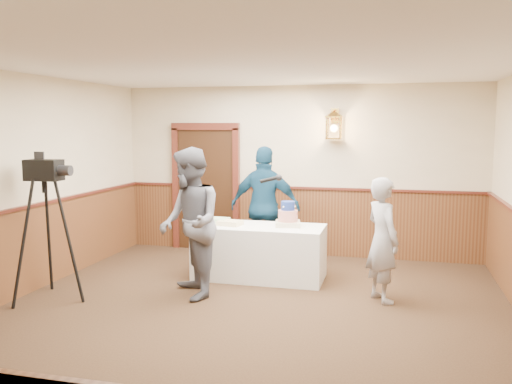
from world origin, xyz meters
TOP-DOWN VIEW (x-y plane):
  - ground at (0.00, 0.00)m, footprint 7.00×7.00m
  - room_shell at (-0.05, 0.45)m, footprint 6.02×7.02m
  - display_table at (-0.26, 1.90)m, footprint 1.80×0.80m
  - tiered_cake at (0.13, 1.98)m, footprint 0.40×0.40m
  - sheet_cake_yellow at (-0.67, 1.84)m, footprint 0.35×0.29m
  - sheet_cake_green at (-0.90, 1.96)m, footprint 0.33×0.27m
  - interviewer at (-0.89, 0.86)m, footprint 1.61×1.15m
  - baker at (1.43, 1.29)m, footprint 0.61×0.67m
  - assistant_p at (-0.34, 2.58)m, footprint 1.09×0.48m
  - tv_camera_rig at (-2.54, 0.31)m, footprint 0.68×0.64m

SIDE VIEW (x-z plane):
  - ground at x=0.00m, z-range 0.00..0.00m
  - display_table at x=-0.26m, z-range 0.00..0.75m
  - baker at x=1.43m, z-range 0.00..1.53m
  - tv_camera_rig at x=-2.54m, z-range -0.09..1.65m
  - sheet_cake_yellow at x=-0.67m, z-range 0.75..0.81m
  - sheet_cake_green at x=-0.90m, z-range 0.75..0.82m
  - tiered_cake at x=0.13m, z-range 0.71..1.06m
  - assistant_p at x=-0.34m, z-range 0.00..1.84m
  - interviewer at x=-0.89m, z-range 0.00..1.88m
  - room_shell at x=-0.05m, z-range 0.12..2.93m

